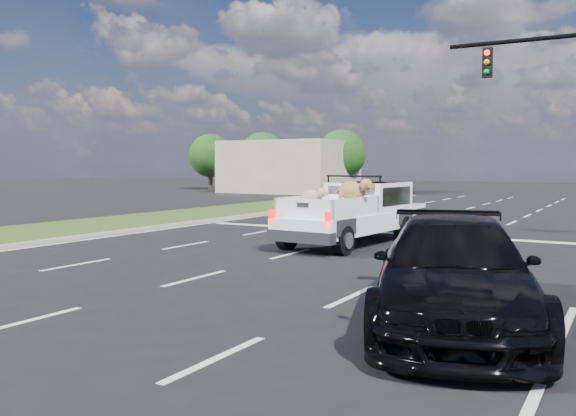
% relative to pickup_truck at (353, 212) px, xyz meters
% --- Properties ---
extents(ground, '(160.00, 160.00, 0.00)m').
position_rel_pickup_truck_xyz_m(ground, '(1.17, -6.72, -0.95)').
color(ground, black).
rests_on(ground, ground).
extents(road_markings, '(17.75, 60.00, 0.01)m').
position_rel_pickup_truck_xyz_m(road_markings, '(1.17, -0.16, -0.95)').
color(road_markings, silver).
rests_on(road_markings, ground).
extents(grass_median_left, '(5.00, 60.00, 0.10)m').
position_rel_pickup_truck_xyz_m(grass_median_left, '(-10.33, -0.72, -0.90)').
color(grass_median_left, '#2C4816').
rests_on(grass_median_left, ground).
extents(curb_left, '(0.15, 60.00, 0.14)m').
position_rel_pickup_truck_xyz_m(curb_left, '(-7.88, -0.72, -0.88)').
color(curb_left, '#A6A298').
rests_on(curb_left, ground).
extents(building_left, '(10.00, 8.00, 4.40)m').
position_rel_pickup_truck_xyz_m(building_left, '(-18.83, 29.28, 1.25)').
color(building_left, '#B6AB8B').
rests_on(building_left, ground).
extents(tree_far_a, '(4.20, 4.20, 5.40)m').
position_rel_pickup_truck_xyz_m(tree_far_a, '(-28.83, 31.28, 2.33)').
color(tree_far_a, '#332114').
rests_on(tree_far_a, ground).
extents(tree_far_b, '(4.20, 4.20, 5.40)m').
position_rel_pickup_truck_xyz_m(tree_far_b, '(-22.83, 31.28, 2.33)').
color(tree_far_b, '#332114').
rests_on(tree_far_b, ground).
extents(tree_far_c, '(4.20, 4.20, 5.40)m').
position_rel_pickup_truck_xyz_m(tree_far_c, '(-14.83, 31.28, 2.33)').
color(tree_far_c, '#332114').
rests_on(tree_far_c, ground).
extents(pickup_truck, '(2.41, 5.56, 2.03)m').
position_rel_pickup_truck_xyz_m(pickup_truck, '(0.00, 0.00, 0.00)').
color(pickup_truck, black).
rests_on(pickup_truck, ground).
extents(silver_sedan, '(2.74, 4.39, 1.39)m').
position_rel_pickup_truck_xyz_m(silver_sedan, '(-1.35, 1.46, -0.26)').
color(silver_sedan, '#AEB0B6').
rests_on(silver_sedan, ground).
extents(black_coupe, '(3.67, 5.78, 1.56)m').
position_rel_pickup_truck_xyz_m(black_coupe, '(4.98, -7.83, -0.17)').
color(black_coupe, black).
rests_on(black_coupe, ground).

